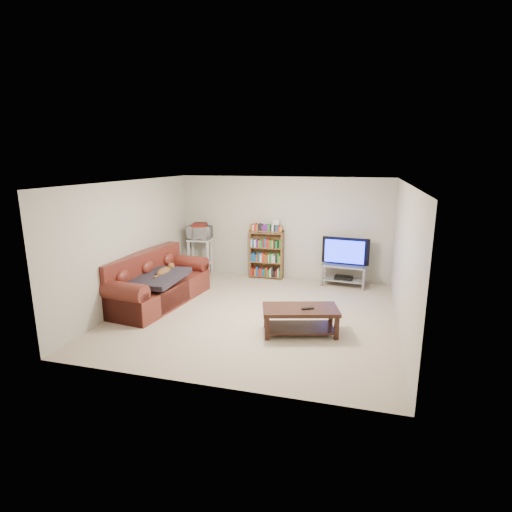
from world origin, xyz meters
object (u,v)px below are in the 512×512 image
(coffee_table, at_px, (300,316))
(bookshelf, at_px, (266,253))
(sofa, at_px, (155,286))
(tv_stand, at_px, (344,272))

(coffee_table, height_order, bookshelf, bookshelf)
(sofa, height_order, coffee_table, sofa)
(tv_stand, bearing_deg, coffee_table, -95.32)
(sofa, height_order, bookshelf, bookshelf)
(coffee_table, height_order, tv_stand, tv_stand)
(sofa, relative_size, bookshelf, 2.10)
(coffee_table, relative_size, tv_stand, 1.32)
(coffee_table, distance_m, bookshelf, 3.22)
(sofa, relative_size, coffee_table, 1.83)
(sofa, xyz_separation_m, coffee_table, (3.02, -0.71, -0.04))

